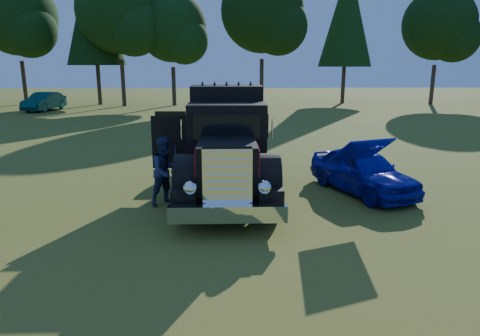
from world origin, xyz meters
The scene contains 7 objects.
ground centered at (0.00, 0.00, 0.00)m, with size 120.00×120.00×0.00m, color #3F5B1A.
treeline centered at (-3.14, 27.55, 7.70)m, with size 72.10×24.04×13.84m.
diamond_t_truck centered at (0.76, 1.78, 1.28)m, with size 3.38×7.16×3.00m.
hotrod_coupe centered at (4.63, 1.71, 0.64)m, with size 2.73×4.24×1.89m.
spectator_near centered at (-0.64, 2.18, 0.95)m, with size 0.70×0.46×1.91m, color #21344D.
spectator_far centered at (-0.84, 0.83, 0.89)m, with size 0.87×0.68×1.79m, color #1F254A.
distant_teal_car centered at (-13.92, 25.13, 0.73)m, with size 1.55×4.44×1.46m, color #0B3845.
Camera 1 is at (0.76, -10.01, 3.58)m, focal length 32.00 mm.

